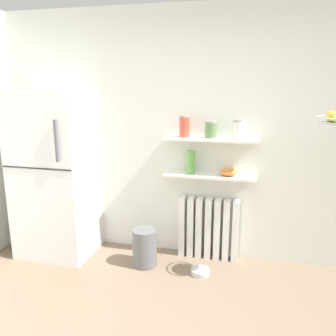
{
  "coord_description": "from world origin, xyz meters",
  "views": [
    {
      "loc": [
        0.51,
        -1.58,
        1.85
      ],
      "look_at": [
        -0.27,
        1.6,
        1.05
      ],
      "focal_mm": 37.69,
      "sensor_mm": 36.0,
      "label": 1
    }
  ],
  "objects_px": {
    "hanging_fruit_basket": "(336,118)",
    "trash_bin": "(145,248)",
    "shelf_bowl": "(228,172)",
    "storage_jar_0": "(185,126)",
    "radiator": "(208,228)",
    "storage_jar_2": "(238,130)",
    "vase": "(191,162)",
    "pet_food_bowl": "(200,272)",
    "refrigerator": "(55,175)",
    "storage_jar_1": "(211,130)"
  },
  "relations": [
    {
      "from": "refrigerator",
      "to": "radiator",
      "type": "bearing_deg",
      "value": 8.45
    },
    {
      "from": "storage_jar_0",
      "to": "storage_jar_1",
      "type": "bearing_deg",
      "value": -0.0
    },
    {
      "from": "radiator",
      "to": "hanging_fruit_basket",
      "type": "relative_size",
      "value": 2.28
    },
    {
      "from": "hanging_fruit_basket",
      "to": "trash_bin",
      "type": "bearing_deg",
      "value": 175.33
    },
    {
      "from": "storage_jar_1",
      "to": "vase",
      "type": "relative_size",
      "value": 0.72
    },
    {
      "from": "storage_jar_1",
      "to": "hanging_fruit_basket",
      "type": "relative_size",
      "value": 0.59
    },
    {
      "from": "vase",
      "to": "storage_jar_1",
      "type": "bearing_deg",
      "value": 0.0
    },
    {
      "from": "refrigerator",
      "to": "storage_jar_1",
      "type": "distance_m",
      "value": 1.72
    },
    {
      "from": "storage_jar_0",
      "to": "shelf_bowl",
      "type": "height_order",
      "value": "storage_jar_0"
    },
    {
      "from": "radiator",
      "to": "pet_food_bowl",
      "type": "relative_size",
      "value": 3.49
    },
    {
      "from": "pet_food_bowl",
      "to": "trash_bin",
      "type": "bearing_deg",
      "value": 176.12
    },
    {
      "from": "storage_jar_1",
      "to": "hanging_fruit_basket",
      "type": "xyz_separation_m",
      "value": [
        1.04,
        -0.44,
        0.18
      ]
    },
    {
      "from": "storage_jar_2",
      "to": "trash_bin",
      "type": "height_order",
      "value": "storage_jar_2"
    },
    {
      "from": "pet_food_bowl",
      "to": "hanging_fruit_basket",
      "type": "bearing_deg",
      "value": -5.1
    },
    {
      "from": "storage_jar_2",
      "to": "trash_bin",
      "type": "relative_size",
      "value": 0.48
    },
    {
      "from": "storage_jar_2",
      "to": "shelf_bowl",
      "type": "bearing_deg",
      "value": -180.0
    },
    {
      "from": "radiator",
      "to": "storage_jar_2",
      "type": "bearing_deg",
      "value": -6.44
    },
    {
      "from": "shelf_bowl",
      "to": "pet_food_bowl",
      "type": "bearing_deg",
      "value": -121.9
    },
    {
      "from": "storage_jar_0",
      "to": "pet_food_bowl",
      "type": "distance_m",
      "value": 1.45
    },
    {
      "from": "vase",
      "to": "pet_food_bowl",
      "type": "distance_m",
      "value": 1.1
    },
    {
      "from": "storage_jar_1",
      "to": "trash_bin",
      "type": "xyz_separation_m",
      "value": [
        -0.61,
        -0.3,
        -1.2
      ]
    },
    {
      "from": "radiator",
      "to": "shelf_bowl",
      "type": "relative_size",
      "value": 3.81
    },
    {
      "from": "hanging_fruit_basket",
      "to": "pet_food_bowl",
      "type": "bearing_deg",
      "value": 174.9
    },
    {
      "from": "refrigerator",
      "to": "vase",
      "type": "bearing_deg",
      "value": 8.43
    },
    {
      "from": "storage_jar_1",
      "to": "storage_jar_2",
      "type": "height_order",
      "value": "storage_jar_2"
    },
    {
      "from": "storage_jar_0",
      "to": "storage_jar_2",
      "type": "relative_size",
      "value": 1.18
    },
    {
      "from": "vase",
      "to": "trash_bin",
      "type": "bearing_deg",
      "value": -143.76
    },
    {
      "from": "radiator",
      "to": "storage_jar_2",
      "type": "distance_m",
      "value": 1.1
    },
    {
      "from": "radiator",
      "to": "hanging_fruit_basket",
      "type": "xyz_separation_m",
      "value": [
        1.04,
        -0.47,
        1.24
      ]
    },
    {
      "from": "vase",
      "to": "radiator",
      "type": "bearing_deg",
      "value": 8.59
    },
    {
      "from": "refrigerator",
      "to": "pet_food_bowl",
      "type": "relative_size",
      "value": 9.29
    },
    {
      "from": "refrigerator",
      "to": "hanging_fruit_basket",
      "type": "relative_size",
      "value": 6.06
    },
    {
      "from": "storage_jar_0",
      "to": "pet_food_bowl",
      "type": "bearing_deg",
      "value": -54.69
    },
    {
      "from": "radiator",
      "to": "pet_food_bowl",
      "type": "height_order",
      "value": "radiator"
    },
    {
      "from": "trash_bin",
      "to": "pet_food_bowl",
      "type": "xyz_separation_m",
      "value": [
        0.59,
        -0.04,
        -0.17
      ]
    },
    {
      "from": "storage_jar_1",
      "to": "storage_jar_0",
      "type": "bearing_deg",
      "value": 180.0
    },
    {
      "from": "storage_jar_2",
      "to": "trash_bin",
      "type": "xyz_separation_m",
      "value": [
        -0.88,
        -0.3,
        -1.21
      ]
    },
    {
      "from": "trash_bin",
      "to": "shelf_bowl",
      "type": "bearing_deg",
      "value": 20.7
    },
    {
      "from": "pet_food_bowl",
      "to": "shelf_bowl",
      "type": "bearing_deg",
      "value": 58.1
    },
    {
      "from": "storage_jar_0",
      "to": "hanging_fruit_basket",
      "type": "height_order",
      "value": "hanging_fruit_basket"
    },
    {
      "from": "storage_jar_0",
      "to": "trash_bin",
      "type": "relative_size",
      "value": 0.56
    },
    {
      "from": "storage_jar_2",
      "to": "pet_food_bowl",
      "type": "bearing_deg",
      "value": -130.38
    },
    {
      "from": "radiator",
      "to": "hanging_fruit_basket",
      "type": "height_order",
      "value": "hanging_fruit_basket"
    },
    {
      "from": "trash_bin",
      "to": "pet_food_bowl",
      "type": "distance_m",
      "value": 0.61
    },
    {
      "from": "vase",
      "to": "storage_jar_0",
      "type": "bearing_deg",
      "value": 180.0
    },
    {
      "from": "shelf_bowl",
      "to": "radiator",
      "type": "bearing_deg",
      "value": 170.94
    },
    {
      "from": "storage_jar_1",
      "to": "storage_jar_2",
      "type": "relative_size",
      "value": 0.92
    },
    {
      "from": "storage_jar_0",
      "to": "storage_jar_2",
      "type": "xyz_separation_m",
      "value": [
        0.53,
        0.0,
        -0.02
      ]
    },
    {
      "from": "storage_jar_0",
      "to": "pet_food_bowl",
      "type": "relative_size",
      "value": 1.16
    },
    {
      "from": "storage_jar_1",
      "to": "storage_jar_2",
      "type": "bearing_deg",
      "value": 0.0
    }
  ]
}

